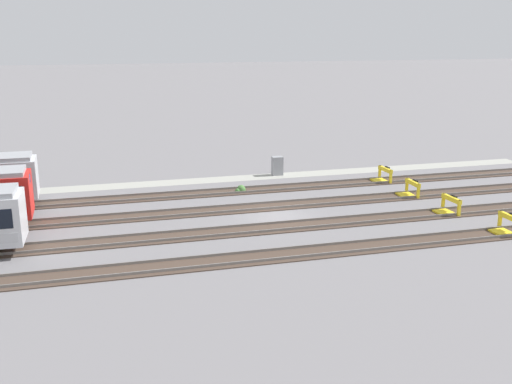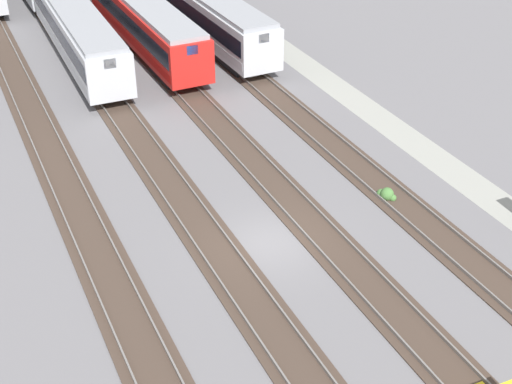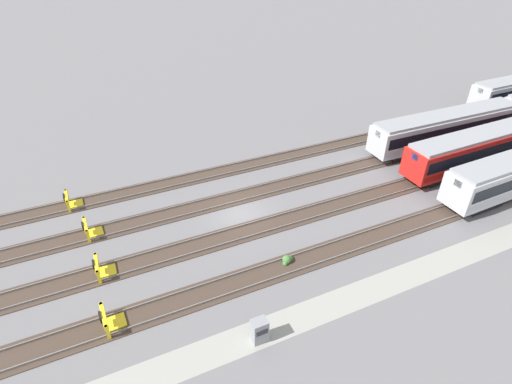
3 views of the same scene
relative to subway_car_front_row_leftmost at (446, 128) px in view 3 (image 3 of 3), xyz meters
name	(u,v)px [view 3 (image 3 of 3)]	position (x,y,z in m)	size (l,w,h in m)	color
ground_plane	(241,214)	(-24.44, -2.35, -2.04)	(400.00, 400.00, 0.00)	slate
service_walkway	(310,314)	(-24.44, -13.46, -2.04)	(54.00, 2.00, 0.01)	#9E9E93
rail_track_nearest	(279,269)	(-24.44, -9.29, -2.00)	(90.00, 2.23, 0.21)	#47382D
rail_track_near_inner	(252,230)	(-24.44, -4.66, -2.00)	(90.00, 2.24, 0.21)	#47382D
rail_track_middle	(230,199)	(-24.44, -0.04, -2.00)	(90.00, 2.24, 0.21)	#47382D
rail_track_far_inner	(213,173)	(-24.44, 4.59, -2.00)	(90.00, 2.23, 0.21)	#47382D
subway_car_front_row_leftmost	(446,128)	(0.00, 0.00, 0.00)	(18.05, 3.14, 3.70)	silver
subway_car_front_row_rightmost	(484,147)	(0.00, -4.66, 0.00)	(18.04, 3.13, 3.70)	red
bumper_stop_nearest_track	(110,320)	(-35.67, -9.28, -1.53)	(1.37, 2.01, 1.22)	yellow
bumper_stop_near_inner_track	(102,268)	(-35.57, -4.67, -1.53)	(1.37, 2.01, 1.22)	yellow
bumper_stop_middle_track	(90,230)	(-35.88, -0.03, -1.53)	(1.37, 2.01, 1.22)	yellow
bumper_stop_far_inner_track	(71,201)	(-36.97, 4.59, -1.53)	(1.35, 2.00, 1.22)	yellow
electrical_cabinet	(259,330)	(-28.03, -13.80, -1.24)	(0.90, 0.73, 1.60)	gray
weed_clump	(287,260)	(-23.60, -8.91, -1.80)	(0.92, 0.70, 0.64)	#4C7F3D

